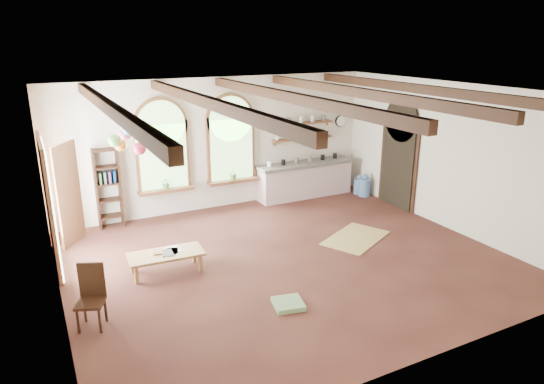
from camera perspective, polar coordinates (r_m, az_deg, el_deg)
floor at (r=9.43m, az=1.78°, el=-7.94°), size 8.00×8.00×0.00m
ceiling_beams at (r=8.55m, az=1.98°, el=11.12°), size 6.20×6.80×0.18m
window_left at (r=11.46m, az=-12.74°, el=4.95°), size 1.30×0.28×2.20m
window_right at (r=11.98m, az=-4.84°, el=5.87°), size 1.30×0.28×2.20m
left_doorway at (r=9.69m, az=-24.71°, el=-1.58°), size 0.10×1.90×2.50m
right_doorway at (r=12.40m, az=14.60°, el=3.25°), size 0.10×1.30×2.40m
kitchen_counter at (r=12.93m, az=3.90°, el=1.51°), size 2.68×0.62×0.94m
wall_shelf_lower at (r=12.83m, az=3.58°, el=6.33°), size 1.70×0.24×0.04m
wall_shelf_upper at (r=12.75m, az=3.62°, el=8.09°), size 1.70×0.24×0.04m
wall_clock at (r=13.49m, az=8.08°, el=8.26°), size 0.32×0.04×0.32m
bookshelf at (r=11.30m, az=-18.72°, el=0.42°), size 0.53×0.32×1.80m
coffee_table at (r=9.01m, az=-12.36°, el=-7.29°), size 1.36×0.68×0.38m
side_chair at (r=7.78m, az=-20.44°, el=-12.83°), size 0.50×0.50×0.96m
floor_mat at (r=10.51m, az=9.82°, el=-5.35°), size 1.77×1.52×0.02m
floor_cushion at (r=7.92m, az=1.93°, el=-13.01°), size 0.55×0.55×0.08m
water_jug_a at (r=13.24m, az=10.84°, el=0.65°), size 0.32×0.32×0.61m
water_jug_b at (r=13.40m, az=10.20°, el=0.75°), size 0.28×0.28×0.53m
balloon_cluster at (r=9.35m, az=-16.12°, el=6.26°), size 0.80×0.88×1.15m
table_book at (r=9.05m, az=-13.82°, el=-6.93°), size 0.22×0.28×0.02m
tablet at (r=8.98m, az=-12.22°, el=-7.04°), size 0.22×0.30×0.01m
potted_plant_left at (r=11.55m, az=-12.35°, el=1.07°), size 0.27×0.23×0.30m
potted_plant_right at (r=12.07m, az=-4.55°, el=2.15°), size 0.27×0.23×0.30m
shelf_cup_a at (r=12.46m, az=0.60°, el=6.33°), size 0.12×0.10×0.10m
shelf_cup_b at (r=12.62m, az=2.01°, el=6.47°), size 0.10×0.10×0.09m
shelf_bowl_a at (r=12.79m, az=3.39°, el=6.51°), size 0.22×0.22×0.05m
shelf_bowl_b at (r=12.97m, az=4.74°, el=6.65°), size 0.20×0.20×0.06m
shelf_vase at (r=13.14m, az=6.05°, el=7.05°), size 0.18×0.18×0.19m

